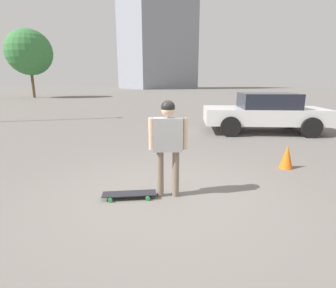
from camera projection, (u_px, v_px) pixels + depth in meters
name	position (u px, v px, depth m)	size (l,w,h in m)	color
ground_plane	(168.00, 196.00, 4.39)	(220.00, 220.00, 0.00)	slate
person	(168.00, 137.00, 4.16)	(0.53, 0.42, 1.59)	#7A6B56
skateboard	(129.00, 194.00, 4.29)	(0.88, 0.61, 0.08)	#232328
car_parked_near	(264.00, 112.00, 9.69)	(4.56, 4.12, 1.44)	silver
building_block_distant	(157.00, 32.00, 64.82)	(15.73, 13.65, 27.29)	gray
tree_distant	(29.00, 52.00, 29.16)	(4.99, 4.99, 7.49)	brown
traffic_cone	(287.00, 157.00, 5.72)	(0.28, 0.28, 0.52)	orange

